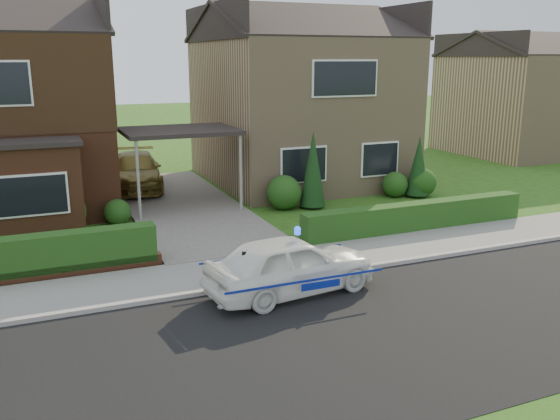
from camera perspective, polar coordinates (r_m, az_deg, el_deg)
ground at (r=11.30m, az=4.42°, el=-12.53°), size 120.00×120.00×0.00m
road at (r=11.30m, az=4.42°, el=-12.53°), size 60.00×6.00×0.02m
kerb at (r=13.81m, az=-1.41°, el=-7.03°), size 60.00×0.16×0.12m
sidewalk at (r=14.73m, az=-2.92°, el=-5.68°), size 60.00×2.00×0.10m
driveway at (r=21.07m, az=-9.38°, el=0.38°), size 3.80×12.00×0.12m
house_right at (r=25.24m, az=1.72°, el=11.16°), size 7.50×8.06×7.25m
carport_link at (r=20.56m, az=-9.64°, el=7.39°), size 3.80×3.00×2.77m
hedge_right at (r=18.43m, az=12.89°, el=-2.03°), size 7.50×0.55×0.80m
shrub_left_mid at (r=18.76m, az=-20.12°, el=-0.18°), size 1.32×1.32×1.32m
shrub_left_near at (r=19.24m, az=-15.37°, el=-0.20°), size 0.84×0.84×0.84m
shrub_right_near at (r=20.45m, az=0.38°, el=1.70°), size 1.20×1.20×1.20m
shrub_right_mid at (r=22.73m, az=11.01°, el=2.42°), size 0.96×0.96×0.96m
shrub_right_far at (r=23.04m, az=13.50°, el=2.61°), size 1.08×1.08×1.08m
conifer_a at (r=20.53m, az=3.18°, el=3.73°), size 0.90×0.90×2.60m
conifer_b at (r=22.82m, az=13.17°, el=3.95°), size 0.90×0.90×2.20m
neighbour_right at (r=35.16m, az=22.07°, el=9.33°), size 6.50×7.00×5.20m
police_car at (r=13.16m, az=1.01°, el=-5.34°), size 3.57×4.05×1.49m
driveway_car at (r=23.94m, az=-13.70°, el=3.67°), size 2.54×4.91×1.36m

